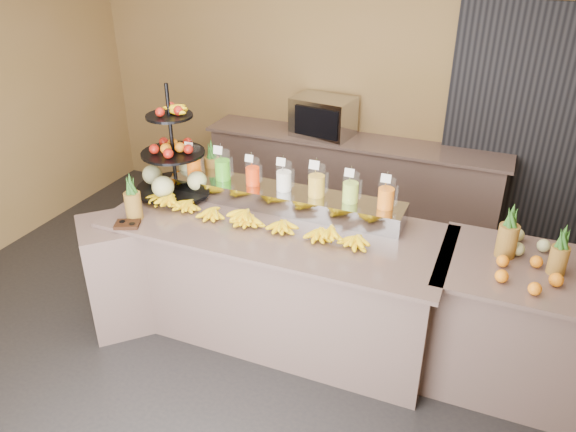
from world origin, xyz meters
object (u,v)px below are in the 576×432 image
Objects in this scene: pitcher_tray at (284,199)px; condiment_caddy at (127,224)px; banana_heap at (251,214)px; oven_warmer at (323,117)px; fruit_stand at (179,168)px; right_fruit_pile at (527,261)px.

pitcher_tray reaches higher than condiment_caddy.
banana_heap reaches higher than pitcher_tray.
pitcher_tray is at bearing 37.12° from condiment_caddy.
condiment_caddy is 2.47m from oven_warmer.
pitcher_tray is at bearing 0.84° from fruit_stand.
banana_heap is at bearing -114.43° from pitcher_tray.
oven_warmer is (-2.02, 1.89, 0.12)m from right_fruit_pile.
right_fruit_pile is at bearing -7.32° from pitcher_tray.
banana_heap is 2.04× the size of fruit_stand.
banana_heap is 4.30× the size of right_fruit_pile.
oven_warmer is at bearing 74.50° from condiment_caddy.
condiment_caddy is at bearing -102.61° from fruit_stand.
oven_warmer is at bearing 136.86° from right_fruit_pile.
right_fruit_pile is at bearing 10.18° from condiment_caddy.
oven_warmer reaches higher than banana_heap.
fruit_stand is (-0.72, 0.21, 0.17)m from banana_heap.
right_fruit_pile is (1.89, 0.08, 0.01)m from banana_heap.
fruit_stand is at bearing 83.01° from condiment_caddy.
pitcher_tray is 0.88m from fruit_stand.
oven_warmer is at bearing 66.09° from fruit_stand.
pitcher_tray is 1.01× the size of banana_heap.
fruit_stand is at bearing 177.20° from right_fruit_pile.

